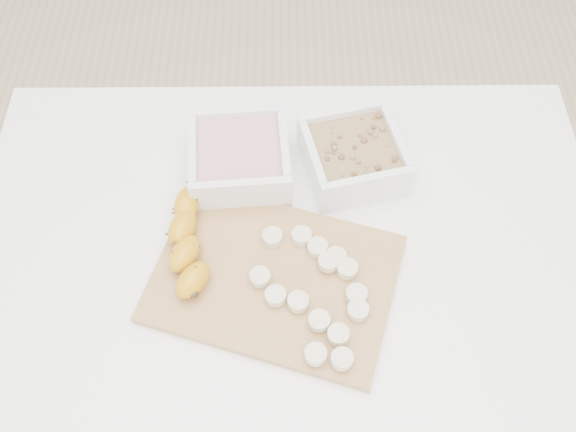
{
  "coord_description": "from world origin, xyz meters",
  "views": [
    {
      "loc": [
        -0.0,
        -0.48,
        1.62
      ],
      "look_at": [
        0.0,
        0.03,
        0.81
      ],
      "focal_mm": 40.0,
      "sensor_mm": 36.0,
      "label": 1
    }
  ],
  "objects_px": {
    "table": "(288,281)",
    "banana": "(192,233)",
    "bowl_yogurt": "(240,159)",
    "bowl_granola": "(353,156)",
    "cutting_board": "(274,278)"
  },
  "relations": [
    {
      "from": "table",
      "to": "banana",
      "type": "relative_size",
      "value": 4.45
    },
    {
      "from": "bowl_yogurt",
      "to": "bowl_granola",
      "type": "relative_size",
      "value": 0.93
    },
    {
      "from": "table",
      "to": "bowl_granola",
      "type": "bearing_deg",
      "value": 56.11
    },
    {
      "from": "bowl_yogurt",
      "to": "banana",
      "type": "xyz_separation_m",
      "value": [
        -0.07,
        -0.14,
        -0.0
      ]
    },
    {
      "from": "bowl_yogurt",
      "to": "cutting_board",
      "type": "xyz_separation_m",
      "value": [
        0.06,
        -0.2,
        -0.03
      ]
    },
    {
      "from": "table",
      "to": "bowl_granola",
      "type": "xyz_separation_m",
      "value": [
        0.11,
        0.16,
        0.13
      ]
    },
    {
      "from": "bowl_yogurt",
      "to": "cutting_board",
      "type": "distance_m",
      "value": 0.21
    },
    {
      "from": "cutting_board",
      "to": "table",
      "type": "bearing_deg",
      "value": 65.64
    },
    {
      "from": "table",
      "to": "bowl_yogurt",
      "type": "height_order",
      "value": "bowl_yogurt"
    },
    {
      "from": "bowl_yogurt",
      "to": "banana",
      "type": "bearing_deg",
      "value": -116.57
    },
    {
      "from": "bowl_granola",
      "to": "banana",
      "type": "relative_size",
      "value": 0.82
    },
    {
      "from": "bowl_granola",
      "to": "cutting_board",
      "type": "bearing_deg",
      "value": -121.89
    },
    {
      "from": "banana",
      "to": "bowl_yogurt",
      "type": "bearing_deg",
      "value": 75.15
    },
    {
      "from": "bowl_yogurt",
      "to": "bowl_granola",
      "type": "distance_m",
      "value": 0.19
    },
    {
      "from": "bowl_yogurt",
      "to": "bowl_granola",
      "type": "xyz_separation_m",
      "value": [
        0.19,
        0.01,
        -0.0
      ]
    }
  ]
}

